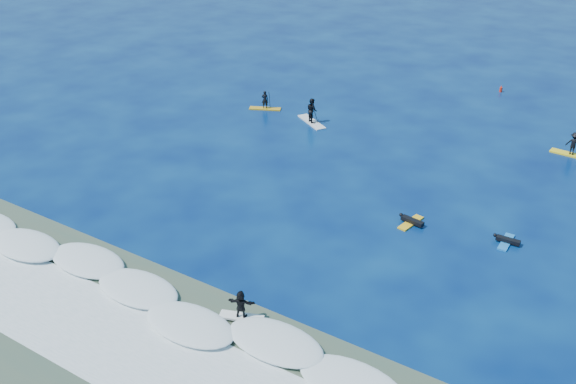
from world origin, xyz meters
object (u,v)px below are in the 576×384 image
Objects in this scene: sup_paddler_center at (312,112)px; sup_paddler_right at (573,145)px; sup_paddler_left at (265,103)px; prone_paddler_near at (411,221)px; wave_surfer at (241,306)px; marker_buoy at (501,89)px; prone_paddler_far at (507,241)px.

sup_paddler_center is 1.12× the size of sup_paddler_right.
sup_paddler_right is at bearing -14.48° from sup_paddler_left.
sup_paddler_right is 16.24m from prone_paddler_near.
sup_paddler_center is 16.55m from prone_paddler_near.
wave_surfer is 38.26m from marker_buoy.
prone_paddler_near is at bearing -108.04° from sup_paddler_right.
wave_surfer reaches higher than prone_paddler_far.
sup_paddler_right is 14.16m from prone_paddler_far.
prone_paddler_near is at bearing 54.92° from wave_surfer.
marker_buoy is at bearing 87.00° from sup_paddler_center.
sup_paddler_left is 27.37m from wave_surfer.
marker_buoy is (-2.14, 25.74, 0.12)m from prone_paddler_near.
prone_paddler_near is at bearing -85.26° from marker_buoy.
wave_surfer is (14.45, -23.24, 0.27)m from sup_paddler_left.
sup_paddler_left is 4.34× the size of marker_buoy.
sup_paddler_left reaches higher than marker_buoy.
sup_paddler_right reaches higher than prone_paddler_near.
sup_paddler_left is 4.87m from sup_paddler_center.
sup_paddler_center reaches higher than wave_surfer.
sup_paddler_center is at bearing -124.96° from marker_buoy.
sup_paddler_right reaches higher than marker_buoy.
prone_paddler_near reaches higher than prone_paddler_far.
sup_paddler_center is 1.58× the size of prone_paddler_near.
sup_paddler_left is 0.81× the size of sup_paddler_center.
sup_paddler_right is at bearing -12.25° from prone_paddler_near.
prone_paddler_near is 25.83m from marker_buoy.
prone_paddler_far is (23.14, -9.83, -0.45)m from sup_paddler_left.
prone_paddler_far is 25.93m from marker_buoy.
sup_paddler_left is 20.77m from prone_paddler_near.
marker_buoy is at bearing 131.40° from sup_paddler_right.
marker_buoy is at bearing 19.10° from sup_paddler_left.
sup_paddler_center is at bearing 61.10° from prone_paddler_near.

